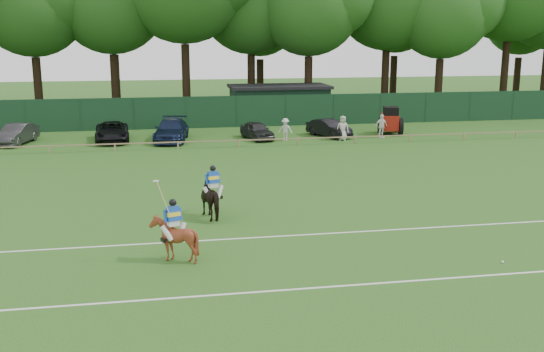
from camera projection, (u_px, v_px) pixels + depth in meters
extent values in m
plane|color=#1E4C14|center=(273.00, 229.00, 24.64)|extent=(160.00, 160.00, 0.00)
imported|color=black|center=(213.00, 198.00, 25.96)|extent=(1.39, 2.08, 1.61)
imported|color=maroon|center=(174.00, 239.00, 21.03)|extent=(1.65, 1.74, 1.54)
imported|color=#2C2C2E|center=(17.00, 134.00, 43.09)|extent=(2.38, 4.37, 1.37)
imported|color=black|center=(112.00, 132.00, 44.09)|extent=(2.53, 4.98, 1.35)
imported|color=#111B36|center=(171.00, 130.00, 44.26)|extent=(2.80, 5.41, 1.50)
imported|color=#2A2A2C|center=(257.00, 130.00, 45.02)|extent=(2.30, 3.90, 1.24)
imported|color=black|center=(329.00, 128.00, 46.06)|extent=(2.83, 4.04, 1.26)
imported|color=beige|center=(285.00, 130.00, 44.37)|extent=(1.16, 0.94, 1.57)
imported|color=white|center=(381.00, 126.00, 45.45)|extent=(1.08, 0.67, 1.72)
imported|color=beige|center=(343.00, 128.00, 44.47)|extent=(0.96, 0.75, 1.73)
cube|color=silver|center=(213.00, 185.00, 25.83)|extent=(0.42, 0.35, 0.18)
cube|color=blue|center=(213.00, 177.00, 25.76)|extent=(0.47, 0.41, 0.51)
cube|color=yellow|center=(213.00, 178.00, 25.77)|extent=(0.49, 0.40, 0.18)
sphere|color=black|center=(213.00, 168.00, 25.68)|extent=(0.25, 0.25, 0.25)
cylinder|color=silver|center=(220.00, 192.00, 25.97)|extent=(0.40, 0.42, 0.59)
cylinder|color=silver|center=(208.00, 193.00, 25.74)|extent=(0.45, 0.30, 0.59)
cube|color=silver|center=(173.00, 223.00, 20.91)|extent=(0.43, 0.37, 0.18)
cube|color=blue|center=(173.00, 213.00, 20.84)|extent=(0.48, 0.42, 0.51)
cube|color=yellow|center=(173.00, 214.00, 20.84)|extent=(0.50, 0.42, 0.18)
sphere|color=black|center=(173.00, 203.00, 20.75)|extent=(0.25, 0.25, 0.25)
cylinder|color=silver|center=(182.00, 231.00, 21.06)|extent=(0.39, 0.44, 0.59)
cylinder|color=silver|center=(167.00, 233.00, 20.80)|extent=(0.46, 0.29, 0.59)
cylinder|color=tan|center=(163.00, 198.00, 20.61)|extent=(0.45, 0.47, 1.17)
sphere|color=silver|center=(503.00, 262.00, 20.94)|extent=(0.09, 0.09, 0.09)
cube|color=silver|center=(309.00, 288.00, 18.88)|extent=(60.00, 0.10, 0.01)
cube|color=silver|center=(278.00, 236.00, 23.68)|extent=(60.00, 0.10, 0.01)
cube|color=#997F5B|center=(224.00, 141.00, 41.81)|extent=(62.00, 0.08, 0.08)
cube|color=#14351E|center=(212.00, 112.00, 50.27)|extent=(92.00, 0.04, 2.50)
cube|color=#14331E|center=(279.00, 104.00, 54.16)|extent=(8.00, 4.00, 2.80)
cube|color=black|center=(279.00, 87.00, 53.82)|extent=(8.40, 4.40, 0.24)
cube|color=maroon|center=(390.00, 122.00, 47.29)|extent=(1.58, 2.27, 1.12)
cube|color=black|center=(391.00, 112.00, 46.79)|extent=(1.27, 1.33, 0.77)
cylinder|color=black|center=(381.00, 126.00, 46.81)|extent=(0.56, 1.31, 1.29)
cylinder|color=black|center=(401.00, 127.00, 46.72)|extent=(0.56, 1.31, 1.29)
cylinder|color=black|center=(380.00, 128.00, 48.29)|extent=(0.41, 0.73, 0.69)
cylinder|color=black|center=(397.00, 128.00, 48.22)|extent=(0.41, 0.73, 0.69)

